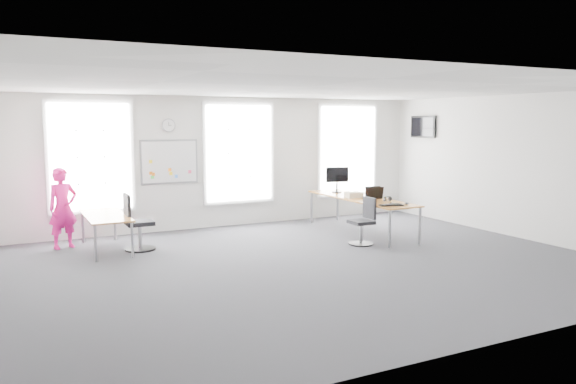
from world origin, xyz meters
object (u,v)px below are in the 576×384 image
monitor (337,177)px  chair_left (136,226)px  headphones (387,199)px  person (63,208)px  desk_right (361,200)px  desk_left (105,218)px  chair_right (363,224)px  keyboard (391,205)px

monitor → chair_left: bearing=-157.4°
chair_left → headphones: 5.10m
headphones → monitor: 1.75m
person → headphones: size_ratio=9.44×
desk_right → desk_left: desk_right is taller
monitor → desk_right: bearing=-74.0°
desk_right → chair_left: size_ratio=2.96×
desk_right → desk_left: bearing=171.7°
desk_right → desk_left: (-5.28, 0.77, -0.11)m
desk_left → monitor: (5.29, 0.22, 0.52)m
desk_left → chair_left: chair_left is taller
chair_right → monitor: (0.63, 2.01, 0.73)m
desk_right → person: person is taller
chair_left → monitor: (4.77, 0.51, 0.67)m
keyboard → desk_left: bearing=174.1°
desk_right → chair_right: chair_right is taller
desk_right → monitor: bearing=89.5°
desk_left → chair_left: size_ratio=1.72×
desk_left → keyboard: keyboard is taller
chair_right → keyboard: chair_right is taller
chair_right → chair_left: chair_left is taller
chair_left → keyboard: bearing=-110.9°
headphones → monitor: bearing=95.6°
keyboard → chair_left: bearing=174.9°
desk_left → chair_left: 0.60m
person → monitor: 6.00m
person → keyboard: 6.38m
desk_left → chair_left: bearing=-29.1°
chair_right → keyboard: (0.47, -0.27, 0.38)m
chair_right → chair_left: bearing=-109.7°
chair_right → person: size_ratio=0.60×
person → monitor: size_ratio=2.60×
headphones → monitor: size_ratio=0.28×
desk_left → chair_right: 5.00m
keyboard → headphones: 0.67m
desk_left → keyboard: (5.13, -2.06, 0.17)m
desk_right → keyboard: keyboard is taller
desk_right → person: size_ratio=2.06×
monitor → headphones: bearing=-67.6°
person → keyboard: person is taller
desk_right → person: 6.12m
monitor → person: bearing=-166.5°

